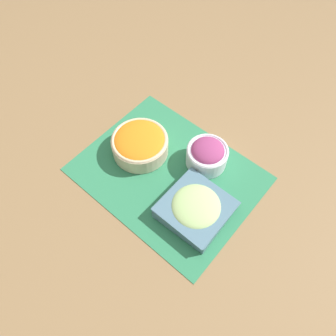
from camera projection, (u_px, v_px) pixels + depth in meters
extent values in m
plane|color=olive|center=(168.00, 174.00, 0.99)|extent=(3.00, 3.00, 0.00)
cube|color=#2D7A51|center=(168.00, 174.00, 0.99)|extent=(0.52, 0.41, 0.00)
cube|color=slate|center=(196.00, 209.00, 0.91)|extent=(0.18, 0.18, 0.04)
cube|color=slate|center=(196.00, 206.00, 0.89)|extent=(0.18, 0.18, 0.00)
ellipsoid|color=#A8CC7F|center=(196.00, 206.00, 0.89)|extent=(0.14, 0.14, 0.04)
cylinder|color=silver|center=(207.00, 156.00, 0.98)|extent=(0.12, 0.12, 0.06)
torus|color=silver|center=(208.00, 150.00, 0.96)|extent=(0.12, 0.12, 0.01)
ellipsoid|color=#93386B|center=(208.00, 150.00, 0.96)|extent=(0.10, 0.10, 0.04)
cylinder|color=beige|center=(140.00, 145.00, 1.01)|extent=(0.17, 0.17, 0.06)
torus|color=beige|center=(139.00, 140.00, 0.99)|extent=(0.17, 0.17, 0.01)
ellipsoid|color=orange|center=(139.00, 140.00, 0.99)|extent=(0.16, 0.16, 0.03)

